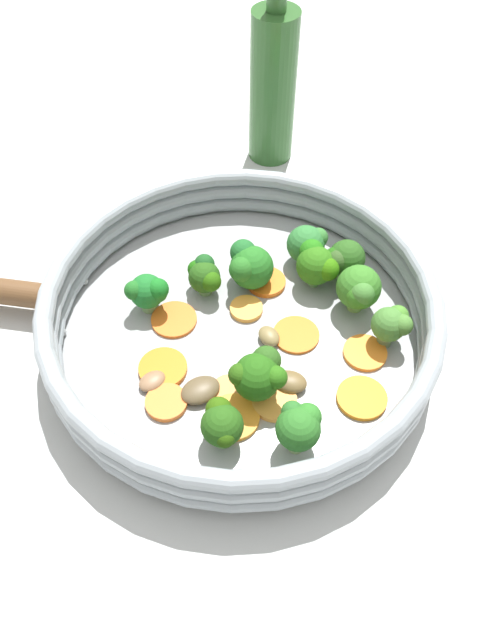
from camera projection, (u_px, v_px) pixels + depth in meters
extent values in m
plane|color=#B8BCBD|center=(240.00, 339.00, 0.61)|extent=(4.00, 4.00, 0.00)
cylinder|color=#939699|center=(240.00, 334.00, 0.60)|extent=(0.35, 0.35, 0.01)
torus|color=#8D989F|center=(240.00, 324.00, 0.59)|extent=(0.37, 0.37, 0.02)
torus|color=#8D989F|center=(240.00, 312.00, 0.58)|extent=(0.37, 0.37, 0.02)
torus|color=#8D989F|center=(240.00, 300.00, 0.56)|extent=(0.37, 0.37, 0.02)
sphere|color=#8F9597|center=(84.00, 281.00, 0.63)|extent=(0.01, 0.01, 0.01)
sphere|color=#919698|center=(62.00, 332.00, 0.59)|extent=(0.01, 0.01, 0.01)
cylinder|color=orange|center=(296.00, 335.00, 0.59)|extent=(0.06, 0.06, 0.00)
cylinder|color=orange|center=(163.00, 368.00, 0.57)|extent=(0.06, 0.06, 0.01)
cylinder|color=orange|center=(266.00, 282.00, 0.63)|extent=(0.05, 0.05, 0.01)
cylinder|color=orange|center=(233.00, 417.00, 0.53)|extent=(0.05, 0.05, 0.00)
cylinder|color=#F19C40|center=(277.00, 401.00, 0.54)|extent=(0.05, 0.05, 0.01)
cylinder|color=orange|center=(365.00, 353.00, 0.58)|extent=(0.05, 0.05, 0.00)
cylinder|color=orange|center=(166.00, 402.00, 0.54)|extent=(0.04, 0.04, 0.01)
cylinder|color=orange|center=(229.00, 389.00, 0.55)|extent=(0.04, 0.04, 0.00)
cylinder|color=orange|center=(362.00, 398.00, 0.55)|extent=(0.06, 0.06, 0.00)
cylinder|color=orange|center=(174.00, 320.00, 0.60)|extent=(0.06, 0.06, 0.00)
cylinder|color=#F99D38|center=(246.00, 309.00, 0.61)|extent=(0.03, 0.03, 0.01)
cylinder|color=#759B5B|center=(149.00, 303.00, 0.61)|extent=(0.02, 0.02, 0.02)
sphere|color=#1A6725|center=(147.00, 291.00, 0.60)|extent=(0.03, 0.03, 0.03)
sphere|color=#1B5E1E|center=(158.00, 293.00, 0.59)|extent=(0.02, 0.02, 0.02)
sphere|color=#1D611F|center=(134.00, 290.00, 0.59)|extent=(0.02, 0.02, 0.02)
sphere|color=#16681D|center=(158.00, 289.00, 0.59)|extent=(0.02, 0.02, 0.02)
cylinder|color=#5D8B42|center=(256.00, 390.00, 0.54)|extent=(0.02, 0.02, 0.02)
sphere|color=#215612|center=(257.00, 377.00, 0.53)|extent=(0.04, 0.04, 0.04)
sphere|color=#265E12|center=(273.00, 378.00, 0.52)|extent=(0.02, 0.02, 0.02)
sphere|color=#255010|center=(240.00, 375.00, 0.52)|extent=(0.02, 0.02, 0.02)
sphere|color=#265118|center=(263.00, 361.00, 0.53)|extent=(0.03, 0.03, 0.03)
cylinder|color=#6F8C4E|center=(252.00, 280.00, 0.63)|extent=(0.01, 0.01, 0.01)
sphere|color=#22671F|center=(252.00, 268.00, 0.62)|extent=(0.04, 0.04, 0.04)
sphere|color=#1D5F27|center=(243.00, 252.00, 0.62)|extent=(0.03, 0.03, 0.03)
sphere|color=#246620|center=(241.00, 269.00, 0.60)|extent=(0.02, 0.02, 0.02)
cylinder|color=#6F975D|center=(223.00, 436.00, 0.52)|extent=(0.02, 0.02, 0.02)
sphere|color=#225014|center=(222.00, 425.00, 0.50)|extent=(0.04, 0.04, 0.04)
sphere|color=#25490B|center=(225.00, 438.00, 0.49)|extent=(0.02, 0.02, 0.02)
sphere|color=#2B520B|center=(219.00, 410.00, 0.51)|extent=(0.02, 0.02, 0.02)
cylinder|color=#628F55|center=(314.00, 279.00, 0.63)|extent=(0.01, 0.01, 0.02)
sphere|color=#2A6614|center=(316.00, 266.00, 0.61)|extent=(0.04, 0.04, 0.04)
sphere|color=#2C690B|center=(327.00, 269.00, 0.61)|extent=(0.02, 0.02, 0.02)
sphere|color=#206C13|center=(312.00, 252.00, 0.62)|extent=(0.03, 0.03, 0.03)
cylinder|color=#7DA74F|center=(355.00, 301.00, 0.61)|extent=(0.01, 0.01, 0.02)
sphere|color=#337223|center=(359.00, 287.00, 0.59)|extent=(0.04, 0.04, 0.04)
sphere|color=#2E6D1C|center=(359.00, 297.00, 0.58)|extent=(0.02, 0.02, 0.02)
sphere|color=#3B732D|center=(362.00, 294.00, 0.58)|extent=(0.02, 0.02, 0.02)
cylinder|color=#698553|center=(385.00, 336.00, 0.58)|extent=(0.01, 0.01, 0.02)
sphere|color=#40752F|center=(389.00, 324.00, 0.57)|extent=(0.03, 0.03, 0.03)
sphere|color=#42752E|center=(402.00, 325.00, 0.56)|extent=(0.02, 0.02, 0.02)
sphere|color=#417D28|center=(398.00, 316.00, 0.57)|extent=(0.02, 0.02, 0.02)
cylinder|color=#678C51|center=(205.00, 287.00, 0.62)|extent=(0.01, 0.01, 0.01)
sphere|color=#235015|center=(204.00, 277.00, 0.61)|extent=(0.03, 0.03, 0.03)
sphere|color=#1A4C1D|center=(204.00, 264.00, 0.61)|extent=(0.02, 0.02, 0.02)
sphere|color=#1A570E|center=(197.00, 269.00, 0.61)|extent=(0.02, 0.02, 0.02)
sphere|color=#25570C|center=(211.00, 281.00, 0.60)|extent=(0.02, 0.02, 0.02)
cylinder|color=#628A56|center=(304.00, 257.00, 0.65)|extent=(0.01, 0.01, 0.01)
sphere|color=#2D7132|center=(306.00, 244.00, 0.63)|extent=(0.04, 0.04, 0.04)
sphere|color=#317235|center=(313.00, 250.00, 0.62)|extent=(0.02, 0.02, 0.02)
sphere|color=#306F2F|center=(318.00, 238.00, 0.63)|extent=(0.02, 0.02, 0.02)
cylinder|color=#7DA565|center=(344.00, 271.00, 0.63)|extent=(0.02, 0.02, 0.02)
sphere|color=#255119|center=(347.00, 258.00, 0.62)|extent=(0.04, 0.04, 0.04)
sphere|color=#1D5210|center=(334.00, 258.00, 0.62)|extent=(0.02, 0.02, 0.02)
sphere|color=#2E4C1F|center=(337.00, 261.00, 0.61)|extent=(0.02, 0.02, 0.02)
cylinder|color=#8BA364|center=(294.00, 442.00, 0.51)|extent=(0.01, 0.01, 0.02)
sphere|color=#296823|center=(296.00, 430.00, 0.49)|extent=(0.04, 0.04, 0.04)
sphere|color=#276425|center=(292.00, 412.00, 0.50)|extent=(0.02, 0.02, 0.02)
sphere|color=#2A6F24|center=(308.00, 417.00, 0.50)|extent=(0.02, 0.02, 0.02)
ellipsoid|color=olive|center=(269.00, 336.00, 0.58)|extent=(0.02, 0.03, 0.01)
ellipsoid|color=brown|center=(200.00, 390.00, 0.55)|extent=(0.04, 0.03, 0.01)
ellipsoid|color=brown|center=(290.00, 382.00, 0.55)|extent=(0.04, 0.04, 0.01)
ellipsoid|color=#846244|center=(152.00, 381.00, 0.55)|extent=(0.03, 0.03, 0.01)
cylinder|color=#2D5B28|center=(273.00, 89.00, 0.72)|extent=(0.05, 0.05, 0.18)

